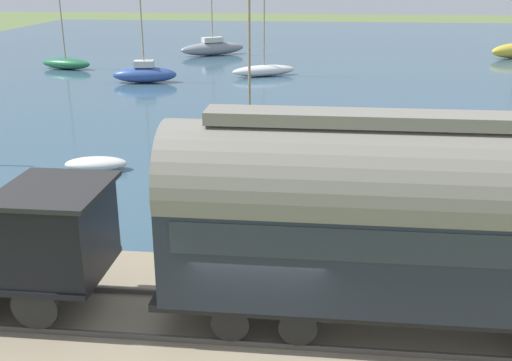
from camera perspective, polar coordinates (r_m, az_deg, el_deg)
The scene contains 13 objects.
ground_plane at distance 12.89m, azimuth 0.36°, elevation -16.64°, with size 200.00×200.00×0.00m, color #607542.
harbor_water at distance 54.66m, azimuth 5.05°, elevation 11.47°, with size 80.00×80.00×0.01m.
rail_embankment at distance 13.12m, azimuth 0.58°, elevation -14.39°, with size 5.96×56.00×0.69m.
steam_locomotive at distance 13.68m, azimuth -22.43°, elevation -5.17°, with size 2.35×5.84×2.92m.
passenger_coach at distance 11.92m, azimuth 15.91°, elevation -3.35°, with size 2.36×10.56×4.45m.
sailboat_blue at distance 43.44m, azimuth -10.56°, elevation 9.97°, with size 2.16×4.66×6.26m.
sailboat_white at distance 45.40m, azimuth 0.75°, elevation 10.51°, with size 3.17×4.94×8.36m.
sailboat_teal at distance 23.37m, azimuth -0.61°, elevation 1.75°, with size 3.37×4.84×7.08m.
sailboat_gray at distance 56.84m, azimuth -4.15°, elevation 12.49°, with size 4.57×6.02×8.09m.
sailboat_green at distance 51.02m, azimuth -17.65°, elevation 10.63°, with size 2.25×4.47×7.93m.
rowboat_off_pier at distance 17.21m, azimuth -1.70°, elevation -6.11°, with size 1.28×2.21×0.31m.
rowboat_near_shore at distance 23.92m, azimuth 17.36°, elevation 0.57°, with size 1.94×2.09×0.38m.
rowboat_mid_harbor at distance 24.63m, azimuth -14.99°, elevation 1.55°, with size 1.45×2.59×0.55m.
Camera 1 is at (-10.35, -1.02, 7.61)m, focal length 42.00 mm.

